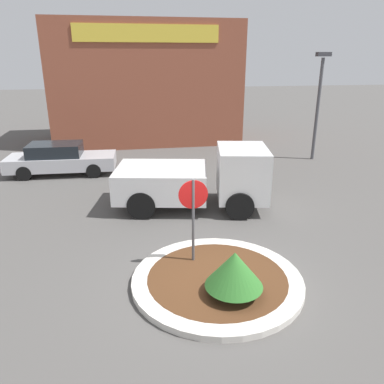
{
  "coord_description": "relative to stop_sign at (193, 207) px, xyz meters",
  "views": [
    {
      "loc": [
        -1.93,
        -7.37,
        5.03
      ],
      "look_at": [
        -0.09,
        2.87,
        1.27
      ],
      "focal_mm": 35.0,
      "sensor_mm": 36.0,
      "label": 1
    }
  ],
  "objects": [
    {
      "name": "ground_plane",
      "position": [
        0.41,
        -0.89,
        -1.6
      ],
      "size": [
        120.0,
        120.0,
        0.0
      ],
      "primitive_type": "plane",
      "color": "#514F4C"
    },
    {
      "name": "traffic_island",
      "position": [
        0.41,
        -0.89,
        -1.53
      ],
      "size": [
        4.02,
        4.02,
        0.15
      ],
      "color": "beige",
      "rests_on": "ground_plane"
    },
    {
      "name": "stop_sign",
      "position": [
        0.0,
        0.0,
        0.0
      ],
      "size": [
        0.72,
        0.07,
        2.31
      ],
      "color": "#4C4C51",
      "rests_on": "ground_plane"
    },
    {
      "name": "island_shrub",
      "position": [
        0.6,
        -1.59,
        -0.83
      ],
      "size": [
        1.27,
        1.27,
        1.02
      ],
      "color": "brown",
      "rests_on": "traffic_island"
    },
    {
      "name": "utility_truck",
      "position": [
        0.9,
        3.92,
        -0.55
      ],
      "size": [
        5.54,
        3.3,
        2.14
      ],
      "rotation": [
        0.0,
        0.0,
        -0.2
      ],
      "color": "silver",
      "rests_on": "ground_plane"
    },
    {
      "name": "storefront_building",
      "position": [
        -0.06,
        16.15,
        1.91
      ],
      "size": [
        10.99,
        6.07,
        7.02
      ],
      "color": "brown",
      "rests_on": "ground_plane"
    },
    {
      "name": "parked_sedan_silver",
      "position": [
        -4.48,
        8.91,
        -0.9
      ],
      "size": [
        4.8,
        1.94,
        1.41
      ],
      "rotation": [
        0.0,
        0.0,
        -0.04
      ],
      "color": "#B7B7BC",
      "rests_on": "ground_plane"
    },
    {
      "name": "light_pole",
      "position": [
        8.06,
        9.36,
        1.56
      ],
      "size": [
        0.7,
        0.3,
        5.26
      ],
      "color": "#4C4C51",
      "rests_on": "ground_plane"
    }
  ]
}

